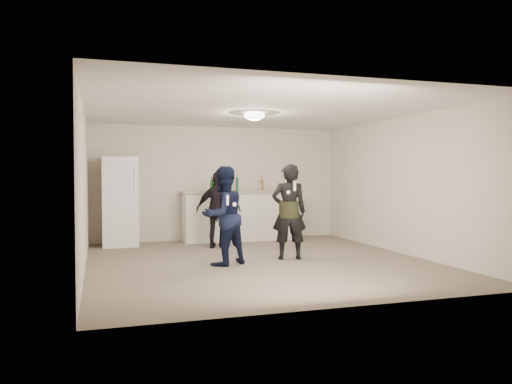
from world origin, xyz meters
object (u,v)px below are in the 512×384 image
object	(u,v)px
counter	(243,216)
fridge	(120,201)
man	(223,216)
spectator	(218,210)
woman	(289,212)
shaker	(230,187)

from	to	relation	value
counter	fridge	xyz separation A→B (m)	(-2.61, -0.07, 0.38)
fridge	man	bearing A→B (deg)	-61.51
counter	fridge	bearing A→B (deg)	-178.46
man	spectator	bearing A→B (deg)	-125.78
woman	shaker	bearing A→B (deg)	-68.85
fridge	man	world-z (taller)	fridge
fridge	spectator	distance (m)	2.04
man	spectator	distance (m)	1.86
woman	spectator	bearing A→B (deg)	-50.36
counter	spectator	world-z (taller)	spectator
shaker	man	xyz separation A→B (m)	(-0.80, -2.67, -0.39)
shaker	spectator	world-z (taller)	spectator
fridge	man	distance (m)	3.10
shaker	spectator	size ratio (longest dim) A/B	0.11
shaker	woman	size ratio (longest dim) A/B	0.10
counter	man	distance (m)	3.02
counter	man	world-z (taller)	man
fridge	man	xyz separation A→B (m)	(1.48, -2.72, -0.11)
shaker	woman	world-z (taller)	woman
woman	counter	bearing A→B (deg)	-76.35
counter	spectator	size ratio (longest dim) A/B	1.73
counter	man	bearing A→B (deg)	-111.96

